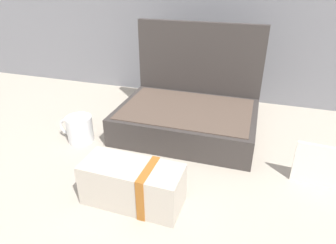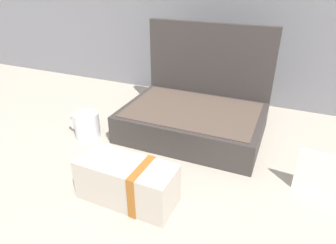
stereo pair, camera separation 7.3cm
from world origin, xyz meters
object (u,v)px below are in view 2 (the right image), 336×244
cream_toiletry_bag (128,182)px  info_card_left (322,175)px  coffee_mug (86,125)px  open_suitcase (196,111)px

cream_toiletry_bag → info_card_left: bearing=25.3°
cream_toiletry_bag → coffee_mug: bearing=142.8°
cream_toiletry_bag → info_card_left: 0.49m
cream_toiletry_bag → coffee_mug: cream_toiletry_bag is taller
info_card_left → cream_toiletry_bag: bearing=-150.4°
cream_toiletry_bag → info_card_left: info_card_left is taller
coffee_mug → info_card_left: (0.73, -0.02, 0.02)m
cream_toiletry_bag → info_card_left: size_ratio=1.96×
open_suitcase → coffee_mug: (-0.33, -0.18, -0.03)m
coffee_mug → cream_toiletry_bag: bearing=-37.2°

